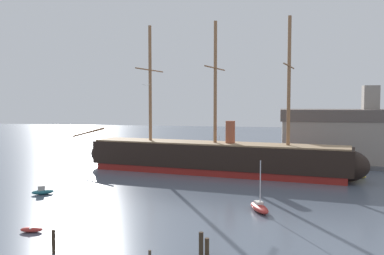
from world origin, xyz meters
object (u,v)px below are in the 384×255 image
sailboat_mid_right (259,207)px  dinghy_far_right (358,176)px  dinghy_foreground_left (32,230)px  mooring_piling_left_pair (207,246)px  sailboat_distant_centre (220,160)px  seagull_in_flight (146,85)px  tall_ship (215,157)px  motorboat_mid_left (43,191)px  mooring_piling_midwater (201,245)px  dockside_warehouse_right (383,138)px  mooring_piling_right_pair (54,242)px

sailboat_mid_right → dinghy_far_right: (16.54, 27.07, -0.22)m
dinghy_foreground_left → mooring_piling_left_pair: size_ratio=1.68×
sailboat_distant_centre → seagull_in_flight: 46.89m
tall_ship → seagull_in_flight: size_ratio=69.49×
motorboat_mid_left → sailboat_mid_right: (32.46, -3.40, 0.08)m
dinghy_foreground_left → sailboat_distant_centre: size_ratio=0.42×
mooring_piling_midwater → dockside_warehouse_right: (28.80, 60.42, 4.95)m
motorboat_mid_left → sailboat_distant_centre: 44.14m
mooring_piling_left_pair → seagull_in_flight: 23.13m
dinghy_foreground_left → mooring_piling_midwater: bearing=-10.4°
motorboat_mid_left → dinghy_far_right: 54.42m
tall_ship → mooring_piling_left_pair: bearing=-82.4°
mooring_piling_right_pair → sailboat_mid_right: bearing=46.5°
mooring_piling_right_pair → dinghy_far_right: bearing=53.1°
sailboat_mid_right → dockside_warehouse_right: 50.07m
dinghy_far_right → mooring_piling_right_pair: mooring_piling_right_pair is taller
sailboat_mid_right → mooring_piling_left_pair: sailboat_mid_right is taller
motorboat_mid_left → sailboat_distant_centre: size_ratio=0.56×
motorboat_mid_left → mooring_piling_midwater: (28.05, -20.45, 0.68)m
sailboat_distant_centre → mooring_piling_right_pair: (-7.13, -60.74, 0.60)m
tall_ship → dinghy_foreground_left: bearing=-108.9°
seagull_in_flight → mooring_piling_right_pair: bearing=-102.6°
motorboat_mid_left → mooring_piling_left_pair: size_ratio=2.25×
mooring_piling_midwater → seagull_in_flight: 23.20m
motorboat_mid_left → dockside_warehouse_right: 69.72m
motorboat_mid_left → dinghy_far_right: size_ratio=1.19×
sailboat_mid_right → dockside_warehouse_right: (24.39, 43.37, 5.56)m
sailboat_mid_right → sailboat_distant_centre: size_ratio=1.08×
tall_ship → sailboat_distant_centre: (-1.03, 14.99, -2.67)m
sailboat_mid_right → mooring_piling_midwater: 17.62m
mooring_piling_left_pair → motorboat_mid_left: bearing=145.4°
dinghy_far_right → motorboat_mid_left: bearing=-154.2°
dinghy_far_right → mooring_piling_left_pair: mooring_piling_left_pair is taller
motorboat_mid_left → mooring_piling_left_pair: bearing=-34.6°
motorboat_mid_left → seagull_in_flight: 24.68m
motorboat_mid_left → sailboat_mid_right: 32.64m
dinghy_foreground_left → motorboat_mid_left: motorboat_mid_left is taller
motorboat_mid_left → dockside_warehouse_right: (56.85, 39.97, 5.63)m
dinghy_foreground_left → mooring_piling_midwater: size_ratio=1.10×
tall_ship → sailboat_distant_centre: 15.27m
mooring_piling_left_pair → mooring_piling_midwater: size_ratio=0.66×
sailboat_distant_centre → sailboat_mid_right: bearing=-75.6°
mooring_piling_right_pair → mooring_piling_left_pair: bearing=10.8°
tall_ship → motorboat_mid_left: bearing=-134.1°
sailboat_mid_right → mooring_piling_right_pair: sailboat_mid_right is taller
sailboat_distant_centre → mooring_piling_left_pair: bearing=-83.4°
motorboat_mid_left → mooring_piling_left_pair: (28.45, -19.63, 0.28)m
sailboat_distant_centre → mooring_piling_midwater: size_ratio=2.65×
sailboat_mid_right → dinghy_far_right: 31.72m
dinghy_foreground_left → seagull_in_flight: (9.40, 11.27, 15.82)m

